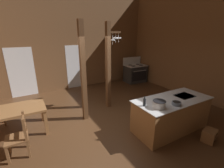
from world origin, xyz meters
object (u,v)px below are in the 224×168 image
Objects in this scene: kitchen_island at (171,114)px; stockpot_on_counter at (159,104)px; mixing_bowl_on_counter at (176,103)px; bottle_tall_on_counter at (144,102)px; step_stool at (209,135)px; ladderback_chair_near_window at (19,137)px; stove_range at (135,73)px; dining_table at (9,113)px.

stockpot_on_counter is (-0.70, -0.17, 0.54)m from kitchen_island.
mixing_bowl_on_counter is (-0.22, -0.28, 0.50)m from kitchen_island.
kitchen_island is 1.10m from bottle_tall_on_counter.
stockpot_on_counter is at bearing -166.75° from kitchen_island.
bottle_tall_on_counter reaches higher than stockpot_on_counter.
ladderback_chair_near_window is (-4.06, 1.87, 0.27)m from step_stool.
mixing_bowl_on_counter is (3.41, -1.28, 0.50)m from ladderback_chair_near_window.
stove_range is at bearing 53.69° from bottle_tall_on_counter.
stove_range is (1.99, 4.06, 0.03)m from kitchen_island.
stockpot_on_counter is (-2.69, -4.23, 0.52)m from stove_range.
ladderback_chair_near_window is at bearing 159.39° from mixing_bowl_on_counter.
kitchen_island is 8.91× the size of bottle_tall_on_counter.
stove_range is 3.18× the size of step_stool.
stove_range reaches higher than stockpot_on_counter.
bottle_tall_on_counter reaches higher than mixing_bowl_on_counter.
bottle_tall_on_counter reaches higher than ladderback_chair_near_window.
stove_range is at bearing 28.58° from ladderback_chair_near_window.
stove_range is at bearing 57.52° from stockpot_on_counter.
kitchen_island is 1.01m from step_stool.
kitchen_island is at bearing 116.31° from step_stool.
ladderback_chair_near_window is (-5.62, -3.06, -0.03)m from stove_range.
kitchen_island is 5.25× the size of step_stool.
kitchen_island is 5.82× the size of stockpot_on_counter.
kitchen_island is at bearing -116.08° from stove_range.
stockpot_on_counter is at bearing -44.86° from bottle_tall_on_counter.
dining_table is at bearing -159.48° from stove_range.
step_stool is at bearing -31.77° from stockpot_on_counter.
stockpot_on_counter is at bearing 148.23° from step_stool.
ladderback_chair_near_window is at bearing 158.30° from stockpot_on_counter.
kitchen_island is 4.26m from dining_table.
stove_range reaches higher than step_stool.
stove_range is 4.90m from mixing_bowl_on_counter.
dining_table is at bearing 101.32° from ladderback_chair_near_window.
stove_range is 4.98m from bottle_tall_on_counter.
dining_table is at bearing 147.62° from bottle_tall_on_counter.
ladderback_chair_near_window reaches higher than dining_table.
step_stool is 1.17m from mixing_bowl_on_counter.
mixing_bowl_on_counter is at bearing -31.22° from dining_table.
mixing_bowl_on_counter is at bearing -116.98° from stove_range.
stockpot_on_counter reaches higher than dining_table.
bottle_tall_on_counter is at bearing 145.58° from step_stool.
step_stool is 1.56m from stockpot_on_counter.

